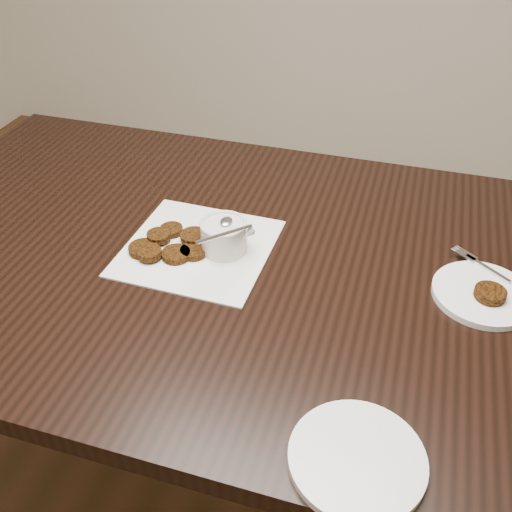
# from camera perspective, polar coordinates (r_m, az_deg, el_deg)

# --- Properties ---
(table) EXTENTS (1.43, 0.92, 0.75)m
(table) POSITION_cam_1_polar(r_m,az_deg,el_deg) (1.38, -3.63, -11.89)
(table) COLOR black
(table) RESTS_ON floor
(napkin) EXTENTS (0.29, 0.29, 0.00)m
(napkin) POSITION_cam_1_polar(r_m,az_deg,el_deg) (1.13, -5.78, 0.82)
(napkin) COLOR white
(napkin) RESTS_ON table
(sauce_ramekin) EXTENTS (0.15, 0.15, 0.13)m
(sauce_ramekin) POSITION_cam_1_polar(r_m,az_deg,el_deg) (1.09, -3.29, 3.37)
(sauce_ramekin) COLOR silver
(sauce_ramekin) RESTS_ON napkin
(patty_cluster) EXTENTS (0.21, 0.21, 0.02)m
(patty_cluster) POSITION_cam_1_polar(r_m,az_deg,el_deg) (1.13, -8.92, 1.17)
(patty_cluster) COLOR #58310B
(patty_cluster) RESTS_ON napkin
(plate_with_patty) EXTENTS (0.25, 0.25, 0.03)m
(plate_with_patty) POSITION_cam_1_polar(r_m,az_deg,el_deg) (1.09, 21.77, -3.29)
(plate_with_patty) COLOR white
(plate_with_patty) RESTS_ON table
(plate_empty) EXTENTS (0.23, 0.23, 0.01)m
(plate_empty) POSITION_cam_1_polar(r_m,az_deg,el_deg) (0.81, 10.05, -19.33)
(plate_empty) COLOR white
(plate_empty) RESTS_ON table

